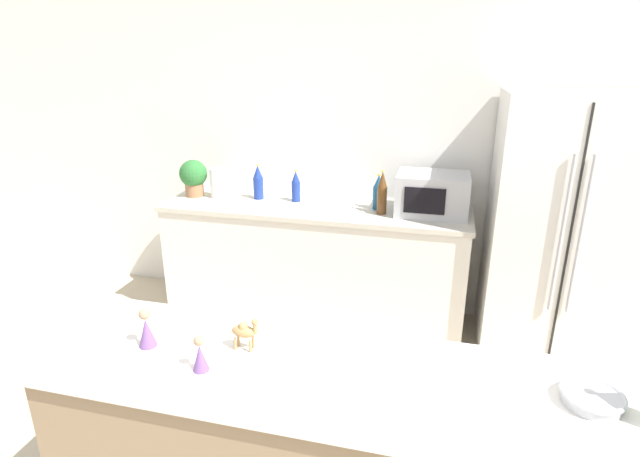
% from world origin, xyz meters
% --- Properties ---
extents(wall_back, '(8.00, 0.06, 2.55)m').
position_xyz_m(wall_back, '(0.00, 2.73, 1.27)').
color(wall_back, white).
rests_on(wall_back, ground_plane).
extents(back_counter, '(2.23, 0.63, 0.89)m').
position_xyz_m(back_counter, '(-0.53, 2.40, 0.45)').
color(back_counter, silver).
rests_on(back_counter, ground_plane).
extents(refrigerator, '(0.83, 0.69, 1.73)m').
position_xyz_m(refrigerator, '(1.10, 2.35, 0.87)').
color(refrigerator, silver).
rests_on(refrigerator, ground_plane).
extents(potted_plant, '(0.21, 0.21, 0.28)m').
position_xyz_m(potted_plant, '(-1.49, 2.43, 1.05)').
color(potted_plant, '#9E6B47').
rests_on(potted_plant, back_counter).
extents(paper_towel_roll, '(0.11, 0.11, 0.22)m').
position_xyz_m(paper_towel_roll, '(-1.30, 2.44, 1.01)').
color(paper_towel_roll, white).
rests_on(paper_towel_roll, back_counter).
extents(microwave, '(0.48, 0.37, 0.28)m').
position_xyz_m(microwave, '(0.30, 2.42, 1.03)').
color(microwave, '#B2B5BA').
rests_on(microwave, back_counter).
extents(back_bottle_0, '(0.07, 0.07, 0.30)m').
position_xyz_m(back_bottle_0, '(-0.03, 2.34, 1.04)').
color(back_bottle_0, brown).
rests_on(back_bottle_0, back_counter).
extents(back_bottle_1, '(0.08, 0.08, 0.25)m').
position_xyz_m(back_bottle_1, '(-0.07, 2.44, 1.01)').
color(back_bottle_1, navy).
rests_on(back_bottle_1, back_counter).
extents(back_bottle_2, '(0.06, 0.06, 0.24)m').
position_xyz_m(back_bottle_2, '(-0.69, 2.48, 1.01)').
color(back_bottle_2, navy).
rests_on(back_bottle_2, back_counter).
extents(back_bottle_3, '(0.08, 0.08, 0.26)m').
position_xyz_m(back_bottle_3, '(-0.98, 2.48, 1.02)').
color(back_bottle_3, navy).
rests_on(back_bottle_3, back_counter).
extents(fruit_bowl, '(0.19, 0.19, 0.04)m').
position_xyz_m(fruit_bowl, '(0.86, 0.49, 0.95)').
color(fruit_bowl, '#B7BABF').
rests_on(fruit_bowl, bar_counter).
extents(camel_figurine, '(0.10, 0.05, 0.13)m').
position_xyz_m(camel_figurine, '(-0.28, 0.50, 1.00)').
color(camel_figurine, '#A87F4C').
rests_on(camel_figurine, bar_counter).
extents(wise_man_figurine_blue, '(0.07, 0.07, 0.15)m').
position_xyz_m(wise_man_figurine_blue, '(-0.63, 0.44, 0.99)').
color(wise_man_figurine_blue, '#6B4784').
rests_on(wise_man_figurine_blue, bar_counter).
extents(wise_man_figurine_crimson, '(0.06, 0.06, 0.13)m').
position_xyz_m(wise_man_figurine_crimson, '(-0.38, 0.35, 0.98)').
color(wise_man_figurine_crimson, '#6B4784').
rests_on(wise_man_figurine_crimson, bar_counter).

